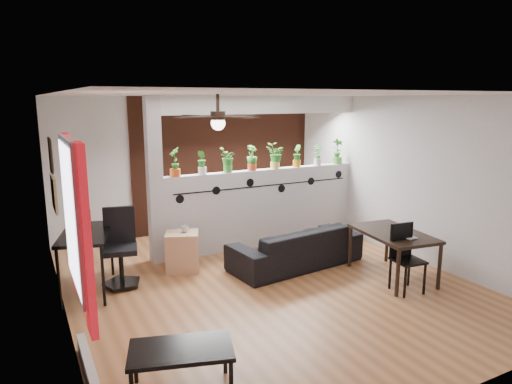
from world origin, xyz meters
name	(u,v)px	position (x,y,z in m)	size (l,w,h in m)	color
room_shell	(265,192)	(0.00, 0.00, 1.30)	(6.30, 7.10, 2.90)	brown
partition_wall	(263,207)	(0.80, 1.50, 0.68)	(3.60, 0.18, 1.35)	#BCBCC1
ceiling_header	(264,105)	(0.80, 1.50, 2.45)	(3.60, 0.18, 0.30)	silver
pier_column	(155,181)	(-1.11, 1.50, 1.30)	(0.22, 0.20, 2.60)	#BCBCC1
brick_panel	(229,162)	(0.80, 2.97, 1.30)	(3.90, 0.05, 2.60)	#A84D30
vine_decal	(266,186)	(0.80, 1.40, 1.08)	(3.31, 0.01, 0.30)	black
window_assembly	(74,220)	(-2.56, -1.20, 1.51)	(0.09, 1.30, 1.55)	white
baseboard_heater	(88,366)	(-2.54, -1.20, 0.09)	(0.08, 1.00, 0.18)	silver
corkboard	(54,193)	(-2.58, 0.95, 1.35)	(0.03, 0.60, 0.45)	olive
framed_art	(51,155)	(-2.58, 0.90, 1.85)	(0.03, 0.34, 0.44)	#8C7259
ceiling_fan	(218,119)	(-0.80, -0.30, 2.31)	(1.19, 1.19, 0.43)	black
potted_plant_0	(175,161)	(-0.78, 1.50, 1.59)	(0.20, 0.25, 0.46)	#D25218
potted_plant_1	(202,162)	(-0.33, 1.50, 1.56)	(0.16, 0.20, 0.39)	silver
potted_plant_2	(228,159)	(0.12, 1.50, 1.57)	(0.26, 0.27, 0.41)	#368530
potted_plant_3	(252,157)	(0.57, 1.50, 1.58)	(0.26, 0.23, 0.43)	#C2401F
potted_plant_4	(275,155)	(1.03, 1.50, 1.59)	(0.29, 0.27, 0.44)	#E2B84F
potted_plant_5	(297,155)	(1.48, 1.50, 1.56)	(0.22, 0.24, 0.39)	orange
potted_plant_6	(318,154)	(1.93, 1.50, 1.55)	(0.22, 0.20, 0.38)	silver
potted_plant_7	(338,150)	(2.38, 1.50, 1.60)	(0.30, 0.32, 0.47)	#479235
sofa	(296,247)	(0.74, 0.34, 0.29)	(2.01, 0.79, 0.59)	black
cube_shelf	(182,251)	(-0.88, 0.97, 0.29)	(0.48, 0.43, 0.59)	tan
cup	(185,229)	(-0.83, 0.97, 0.63)	(0.11, 0.11, 0.09)	gray
computer_desk	(86,238)	(-2.25, 0.82, 0.74)	(0.88, 1.25, 0.82)	black
monitor	(83,223)	(-2.25, 0.97, 0.91)	(0.05, 0.32, 0.18)	black
office_chair	(121,252)	(-1.81, 0.83, 0.47)	(0.55, 0.55, 1.06)	black
dining_table	(393,237)	(1.71, -0.71, 0.61)	(0.91, 1.33, 0.68)	black
book	(404,238)	(1.61, -1.01, 0.69)	(0.16, 0.21, 0.02)	gray
folding_chair	(404,251)	(1.53, -1.11, 0.54)	(0.41, 0.41, 0.92)	black
coffee_table	(181,353)	(-1.84, -1.85, 0.37)	(1.01, 0.74, 0.42)	black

